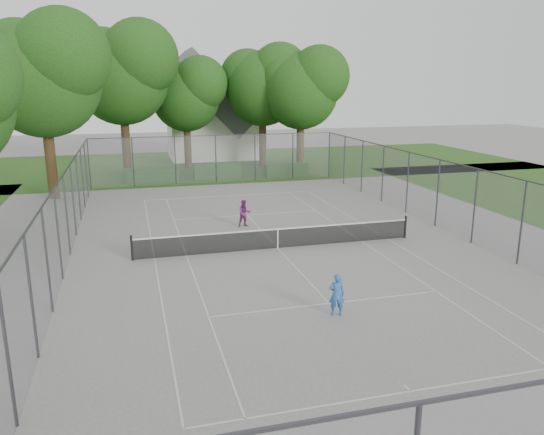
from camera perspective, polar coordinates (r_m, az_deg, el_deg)
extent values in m
plane|color=slate|center=(24.05, 0.62, -3.34)|extent=(120.00, 120.00, 0.00)
cube|color=#234914|center=(49.00, -7.70, 5.65)|extent=(60.00, 20.00, 0.00)
cube|color=beige|center=(13.99, 14.64, -17.65)|extent=(10.97, 0.06, 0.01)
cube|color=beige|center=(35.27, -4.63, 2.35)|extent=(10.97, 0.06, 0.01)
cube|color=beige|center=(23.24, -12.54, -4.32)|extent=(0.06, 23.77, 0.01)
cube|color=beige|center=(26.02, 12.34, -2.29)|extent=(0.06, 23.77, 0.01)
cube|color=beige|center=(23.33, -9.18, -4.09)|extent=(0.06, 23.77, 0.01)
cube|color=beige|center=(25.43, 9.59, -2.55)|extent=(0.06, 23.77, 0.01)
cube|color=beige|center=(18.36, 6.12, -9.17)|extent=(8.23, 0.06, 0.01)
cube|color=beige|center=(30.03, -2.69, 0.26)|extent=(8.23, 0.06, 0.01)
cube|color=beige|center=(24.05, 0.62, -3.33)|extent=(0.06, 12.80, 0.01)
cube|color=beige|center=(14.10, 14.32, -17.36)|extent=(0.06, 0.30, 0.01)
cube|color=beige|center=(35.12, -4.59, 2.31)|extent=(0.06, 0.30, 0.01)
cylinder|color=black|center=(23.06, -14.85, -3.19)|extent=(0.10, 0.10, 1.10)
cylinder|color=black|center=(26.29, 14.14, -0.99)|extent=(0.10, 0.10, 1.10)
cube|color=black|center=(23.92, 0.63, -2.31)|extent=(12.67, 0.01, 0.86)
cube|color=silver|center=(23.79, 0.63, -1.25)|extent=(12.77, 0.03, 0.06)
cube|color=silver|center=(23.92, 0.63, -2.34)|extent=(0.05, 0.02, 0.88)
cylinder|color=#38383D|center=(39.54, -19.09, 5.49)|extent=(0.08, 0.08, 3.50)
cylinder|color=#38383D|center=(42.29, 6.16, 6.72)|extent=(0.08, 0.08, 3.50)
cube|color=slate|center=(39.93, -6.05, 6.27)|extent=(18.00, 0.02, 3.50)
cube|color=slate|center=(22.91, -21.58, -0.73)|extent=(0.02, 34.00, 3.50)
cube|color=slate|center=(27.38, 19.09, 1.84)|extent=(0.02, 34.00, 3.50)
cube|color=#38383D|center=(39.73, -6.11, 8.77)|extent=(18.00, 0.05, 0.05)
cube|color=#38383D|center=(22.55, -21.99, 3.57)|extent=(0.05, 34.00, 0.05)
cube|color=#38383D|center=(27.07, 19.39, 5.45)|extent=(0.05, 34.00, 0.05)
cylinder|color=#352413|center=(44.09, -15.43, 7.65)|extent=(0.67, 0.67, 5.11)
sphere|color=#173D10|center=(43.83, -15.88, 14.27)|extent=(7.26, 7.26, 7.26)
sphere|color=#173D10|center=(42.80, -14.00, 16.35)|extent=(5.81, 5.81, 5.81)
sphere|color=#173D10|center=(44.78, -17.66, 15.54)|extent=(5.45, 5.45, 5.45)
cylinder|color=#352413|center=(46.97, -9.07, 7.71)|extent=(0.62, 0.62, 4.04)
sphere|color=#173D10|center=(46.69, -9.26, 12.63)|extent=(5.75, 5.75, 5.75)
sphere|color=#173D10|center=(45.96, -7.74, 14.10)|extent=(4.60, 4.60, 4.60)
sphere|color=#173D10|center=(47.30, -10.65, 13.64)|extent=(4.31, 4.31, 4.31)
cylinder|color=#352413|center=(47.35, -1.01, 8.23)|extent=(0.64, 0.64, 4.52)
sphere|color=#173D10|center=(47.09, -1.04, 13.69)|extent=(6.42, 6.42, 6.42)
sphere|color=#173D10|center=(46.49, 0.85, 15.27)|extent=(5.14, 5.14, 5.14)
sphere|color=#173D10|center=(47.61, -2.64, 14.85)|extent=(4.82, 4.82, 4.82)
cylinder|color=#352413|center=(45.47, 3.06, 7.86)|extent=(0.63, 0.63, 4.37)
sphere|color=#173D10|center=(45.18, 3.13, 13.36)|extent=(6.21, 6.21, 6.21)
sphere|color=#173D10|center=(44.71, 5.11, 14.91)|extent=(4.97, 4.97, 4.97)
sphere|color=#173D10|center=(45.59, 1.50, 14.56)|extent=(4.66, 4.66, 4.66)
cylinder|color=#352413|center=(36.81, -22.70, 5.71)|extent=(0.66, 0.66, 4.97)
sphere|color=#173D10|center=(36.49, -23.47, 13.41)|extent=(7.06, 7.06, 7.06)
sphere|color=#173D10|center=(35.31, -21.59, 15.89)|extent=(5.65, 5.65, 5.65)
sphere|color=#173D10|center=(37.57, -25.37, 14.84)|extent=(5.30, 5.30, 5.30)
cube|color=#1F4817|center=(41.17, -12.82, 4.47)|extent=(3.96, 1.19, 0.99)
cube|color=#1F4817|center=(41.92, -5.90, 5.04)|extent=(3.71, 1.06, 1.16)
cube|color=#1F4817|center=(42.40, 1.49, 5.12)|extent=(3.39, 1.24, 1.02)
cube|color=silver|center=(53.23, -6.48, 9.74)|extent=(8.30, 6.23, 6.23)
cube|color=#56555B|center=(53.07, -6.58, 13.09)|extent=(8.22, 6.43, 8.22)
imported|color=#2D61AB|center=(17.30, 6.98, -8.22)|extent=(0.58, 0.45, 1.41)
imported|color=#6D2461|center=(27.54, -2.99, 0.46)|extent=(0.72, 0.58, 1.41)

